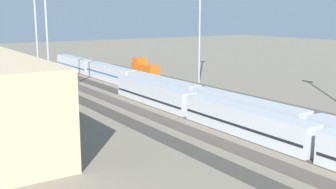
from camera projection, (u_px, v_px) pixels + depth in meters
name	position (u px, v px, depth m)	size (l,w,h in m)	color
ground_plane	(206.00, 111.00, 71.50)	(400.00, 400.00, 0.00)	#756B5B
track_bed_0	(267.00, 101.00, 79.58)	(140.00, 2.80, 0.12)	#4C443D
track_bed_1	(248.00, 104.00, 76.88)	(140.00, 2.80, 0.12)	#4C443D
track_bed_2	(228.00, 107.00, 74.19)	(140.00, 2.80, 0.12)	#3D3833
track_bed_3	(206.00, 110.00, 71.49)	(140.00, 2.80, 0.12)	#3D3833
track_bed_4	(183.00, 114.00, 68.79)	(140.00, 2.80, 0.12)	#3D3833
track_bed_5	(158.00, 118.00, 66.09)	(140.00, 2.80, 0.12)	#4C443D
track_bed_6	(130.00, 123.00, 63.39)	(140.00, 2.80, 0.12)	#3D3833
train_on_track_4	(244.00, 122.00, 56.52)	(71.40, 3.06, 3.80)	#B7BABF
train_on_track_1	(144.00, 70.00, 108.23)	(10.00, 3.00, 5.00)	#D85914
train_on_track_3	(190.00, 95.00, 75.07)	(139.00, 3.06, 4.40)	#1E6B9E
light_mast_1	(35.00, 6.00, 86.13)	(2.80, 0.70, 28.86)	#9EA0A5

